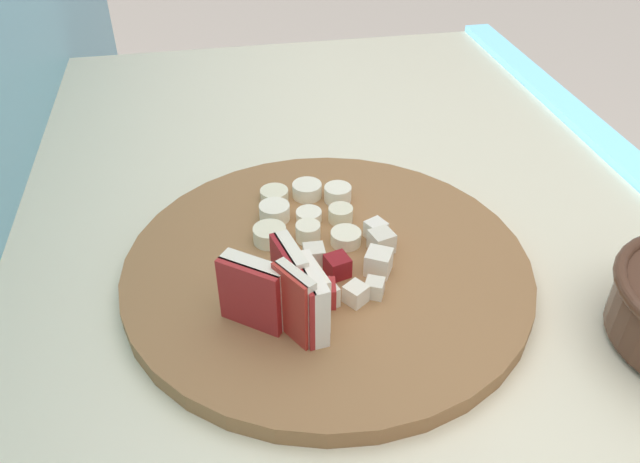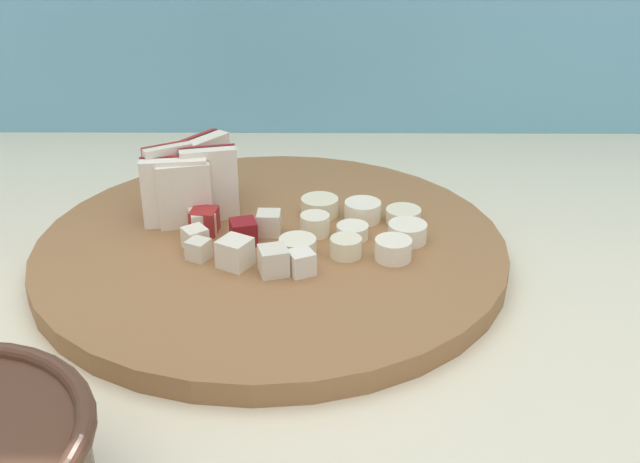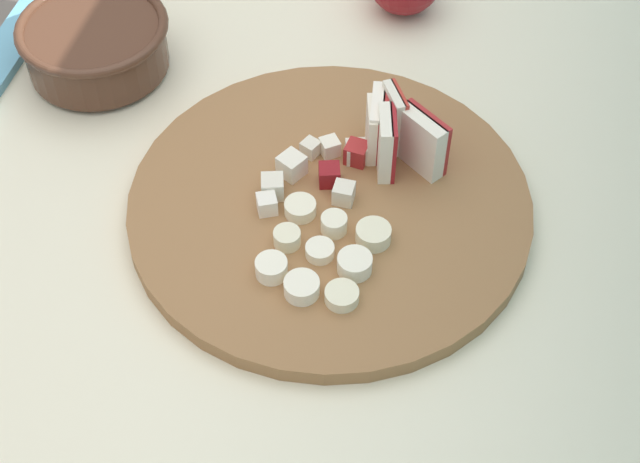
{
  "view_description": "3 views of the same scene",
  "coord_description": "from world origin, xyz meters",
  "px_view_note": "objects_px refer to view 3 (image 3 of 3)",
  "views": [
    {
      "loc": [
        -0.31,
        0.13,
        1.24
      ],
      "look_at": [
        0.12,
        0.05,
        0.91
      ],
      "focal_mm": 35.38,
      "sensor_mm": 36.0,
      "label": 1
    },
    {
      "loc": [
        0.14,
        -0.48,
        1.16
      ],
      "look_at": [
        0.14,
        0.04,
        0.9
      ],
      "focal_mm": 44.49,
      "sensor_mm": 36.0,
      "label": 2
    },
    {
      "loc": [
        0.64,
        0.16,
        1.51
      ],
      "look_at": [
        0.14,
        0.05,
        0.89
      ],
      "focal_mm": 53.5,
      "sensor_mm": 36.0,
      "label": 3
    }
  ],
  "objects_px": {
    "apple_wedge_fan": "(394,133)",
    "ceramic_bowl": "(95,43)",
    "cutting_board": "(330,205)",
    "apple_dice_pile": "(318,170)",
    "banana_slice_rows": "(323,253)"
  },
  "relations": [
    {
      "from": "apple_wedge_fan",
      "to": "ceramic_bowl",
      "type": "bearing_deg",
      "value": -102.44
    },
    {
      "from": "apple_wedge_fan",
      "to": "cutting_board",
      "type": "bearing_deg",
      "value": -33.65
    },
    {
      "from": "cutting_board",
      "to": "apple_wedge_fan",
      "type": "relative_size",
      "value": 4.39
    },
    {
      "from": "cutting_board",
      "to": "ceramic_bowl",
      "type": "relative_size",
      "value": 2.37
    },
    {
      "from": "cutting_board",
      "to": "ceramic_bowl",
      "type": "xyz_separation_m",
      "value": [
        -0.13,
        -0.27,
        0.03
      ]
    },
    {
      "from": "apple_dice_pile",
      "to": "banana_slice_rows",
      "type": "bearing_deg",
      "value": 15.48
    },
    {
      "from": "apple_wedge_fan",
      "to": "apple_dice_pile",
      "type": "bearing_deg",
      "value": -55.05
    },
    {
      "from": "apple_wedge_fan",
      "to": "banana_slice_rows",
      "type": "bearing_deg",
      "value": -15.01
    },
    {
      "from": "apple_wedge_fan",
      "to": "ceramic_bowl",
      "type": "relative_size",
      "value": 0.54
    },
    {
      "from": "apple_wedge_fan",
      "to": "ceramic_bowl",
      "type": "height_order",
      "value": "apple_wedge_fan"
    },
    {
      "from": "apple_dice_pile",
      "to": "apple_wedge_fan",
      "type": "bearing_deg",
      "value": 124.95
    },
    {
      "from": "cutting_board",
      "to": "apple_dice_pile",
      "type": "height_order",
      "value": "apple_dice_pile"
    },
    {
      "from": "cutting_board",
      "to": "ceramic_bowl",
      "type": "distance_m",
      "value": 0.3
    },
    {
      "from": "apple_wedge_fan",
      "to": "ceramic_bowl",
      "type": "distance_m",
      "value": 0.32
    },
    {
      "from": "apple_wedge_fan",
      "to": "banana_slice_rows",
      "type": "relative_size",
      "value": 0.73
    }
  ]
}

